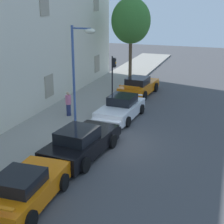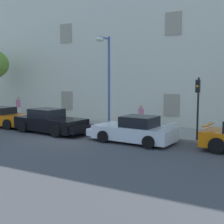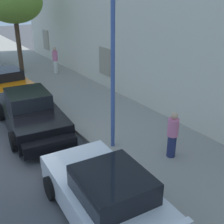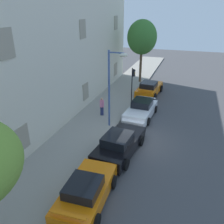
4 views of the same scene
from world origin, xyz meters
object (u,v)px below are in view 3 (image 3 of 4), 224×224
(sportscar_yellow_flank, at_px, (32,115))
(pedestrian_admiring, at_px, (173,135))
(sportscar_red_lead, at_px, (9,86))
(sportscar_white_middle, at_px, (103,192))
(tree_near_kerb, at_px, (13,2))
(pedestrian_strolling, at_px, (55,60))
(street_lamp, at_px, (101,30))

(sportscar_yellow_flank, height_order, pedestrian_admiring, pedestrian_admiring)
(sportscar_red_lead, xyz_separation_m, sportscar_white_middle, (10.04, -0.36, -0.01))
(sportscar_red_lead, bearing_deg, tree_near_kerb, 155.68)
(sportscar_white_middle, distance_m, tree_near_kerb, 14.98)
(sportscar_red_lead, xyz_separation_m, pedestrian_strolling, (-2.66, 3.71, 0.39))
(sportscar_yellow_flank, relative_size, tree_near_kerb, 0.92)
(tree_near_kerb, bearing_deg, sportscar_red_lead, -24.32)
(tree_near_kerb, relative_size, pedestrian_strolling, 3.41)
(street_lamp, bearing_deg, sportscar_red_lead, -171.42)
(street_lamp, height_order, pedestrian_admiring, street_lamp)
(sportscar_red_lead, height_order, sportscar_yellow_flank, sportscar_yellow_flank)
(sportscar_red_lead, distance_m, pedestrian_admiring, 9.58)
(sportscar_red_lead, distance_m, sportscar_white_middle, 10.05)
(sportscar_red_lead, bearing_deg, pedestrian_admiring, 16.92)
(sportscar_red_lead, relative_size, street_lamp, 0.80)
(sportscar_red_lead, height_order, sportscar_white_middle, sportscar_white_middle)
(pedestrian_strolling, bearing_deg, sportscar_yellow_flank, -29.17)
(sportscar_red_lead, distance_m, pedestrian_strolling, 4.59)
(sportscar_white_middle, relative_size, tree_near_kerb, 0.83)
(tree_near_kerb, distance_m, pedestrian_admiring, 13.89)
(sportscar_yellow_flank, height_order, street_lamp, street_lamp)
(sportscar_white_middle, height_order, pedestrian_strolling, pedestrian_strolling)
(tree_near_kerb, bearing_deg, pedestrian_admiring, 3.75)
(tree_near_kerb, height_order, pedestrian_strolling, tree_near_kerb)
(tree_near_kerb, bearing_deg, street_lamp, -3.76)
(pedestrian_admiring, height_order, pedestrian_strolling, pedestrian_strolling)
(sportscar_red_lead, bearing_deg, sportscar_white_middle, -2.05)
(tree_near_kerb, distance_m, street_lamp, 11.79)
(street_lamp, xyz_separation_m, pedestrian_strolling, (-10.19, 2.58, -3.12))
(tree_near_kerb, height_order, street_lamp, street_lamp)
(sportscar_red_lead, xyz_separation_m, tree_near_kerb, (-4.22, 1.91, 3.94))
(tree_near_kerb, xyz_separation_m, street_lamp, (11.76, -0.77, -0.43))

